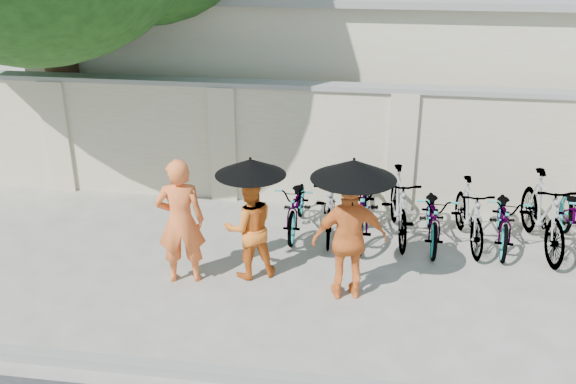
# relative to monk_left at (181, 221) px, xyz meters

# --- Properties ---
(ground) EXTENTS (80.00, 80.00, 0.00)m
(ground) POSITION_rel_monk_left_xyz_m (0.89, -0.26, -0.87)
(ground) COLOR #A7A296
(kerb) EXTENTS (40.00, 0.16, 0.12)m
(kerb) POSITION_rel_monk_left_xyz_m (0.89, -1.96, -0.81)
(kerb) COLOR gray
(kerb) RESTS_ON ground
(compound_wall) EXTENTS (20.00, 0.30, 2.00)m
(compound_wall) POSITION_rel_monk_left_xyz_m (1.89, 2.94, 0.13)
(compound_wall) COLOR beige
(compound_wall) RESTS_ON ground
(building_behind) EXTENTS (14.00, 6.00, 3.20)m
(building_behind) POSITION_rel_monk_left_xyz_m (2.89, 6.74, 0.73)
(building_behind) COLOR beige
(building_behind) RESTS_ON ground
(monk_left) EXTENTS (0.71, 0.55, 1.74)m
(monk_left) POSITION_rel_monk_left_xyz_m (0.00, 0.00, 0.00)
(monk_left) COLOR orange
(monk_left) RESTS_ON ground
(monk_center) EXTENTS (0.86, 0.79, 1.44)m
(monk_center) POSITION_rel_monk_left_xyz_m (0.87, 0.25, -0.15)
(monk_center) COLOR orange
(monk_center) RESTS_ON ground
(parasol_center) EXTENTS (0.92, 0.92, 0.91)m
(parasol_center) POSITION_rel_monk_left_xyz_m (0.92, 0.17, 0.75)
(parasol_center) COLOR black
(parasol_center) RESTS_ON ground
(monk_right) EXTENTS (1.02, 0.61, 1.63)m
(monk_right) POSITION_rel_monk_left_xyz_m (2.22, -0.09, -0.06)
(monk_right) COLOR orange
(monk_right) RESTS_ON ground
(parasol_right) EXTENTS (1.04, 1.04, 0.99)m
(parasol_right) POSITION_rel_monk_left_xyz_m (2.24, -0.17, 0.92)
(parasol_right) COLOR black
(parasol_right) RESTS_ON ground
(bike_0) EXTENTS (0.58, 1.64, 0.86)m
(bike_0) POSITION_rel_monk_left_xyz_m (1.31, 1.74, -0.44)
(bike_0) COLOR #9C9C9F
(bike_0) RESTS_ON ground
(bike_1) EXTENTS (0.56, 1.71, 1.02)m
(bike_1) POSITION_rel_monk_left_xyz_m (1.83, 1.68, -0.36)
(bike_1) COLOR #9C9C9F
(bike_1) RESTS_ON ground
(bike_2) EXTENTS (0.70, 1.97, 1.03)m
(bike_2) POSITION_rel_monk_left_xyz_m (2.35, 1.72, -0.35)
(bike_2) COLOR #9C9C9F
(bike_2) RESTS_ON ground
(bike_3) EXTENTS (0.69, 1.82, 1.06)m
(bike_3) POSITION_rel_monk_left_xyz_m (2.87, 1.74, -0.34)
(bike_3) COLOR #9C9C9F
(bike_3) RESTS_ON ground
(bike_4) EXTENTS (0.58, 1.67, 0.88)m
(bike_4) POSITION_rel_monk_left_xyz_m (3.39, 1.63, -0.43)
(bike_4) COLOR #9C9C9F
(bike_4) RESTS_ON ground
(bike_5) EXTENTS (0.67, 1.67, 0.98)m
(bike_5) POSITION_rel_monk_left_xyz_m (3.91, 1.66, -0.38)
(bike_5) COLOR #9C9C9F
(bike_5) RESTS_ON ground
(bike_6) EXTENTS (0.76, 1.73, 0.88)m
(bike_6) POSITION_rel_monk_left_xyz_m (4.43, 1.71, -0.43)
(bike_6) COLOR #9C9C9F
(bike_6) RESTS_ON ground
(bike_7) EXTENTS (0.73, 1.94, 1.14)m
(bike_7) POSITION_rel_monk_left_xyz_m (4.95, 1.67, -0.30)
(bike_7) COLOR #9C9C9F
(bike_7) RESTS_ON ground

